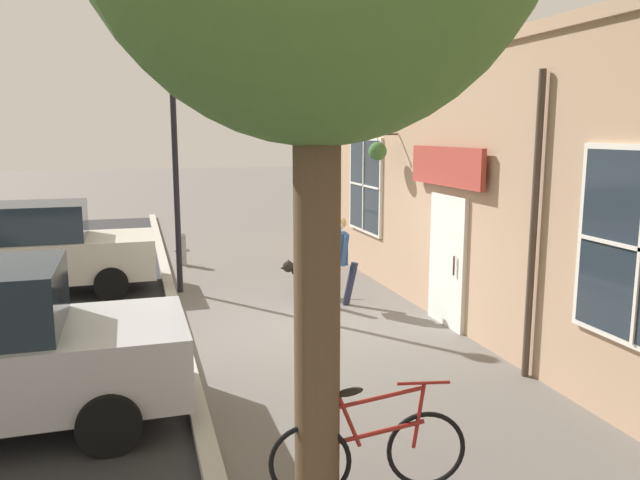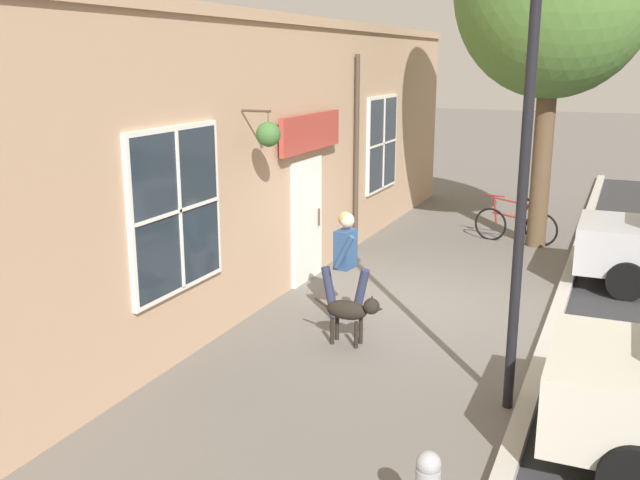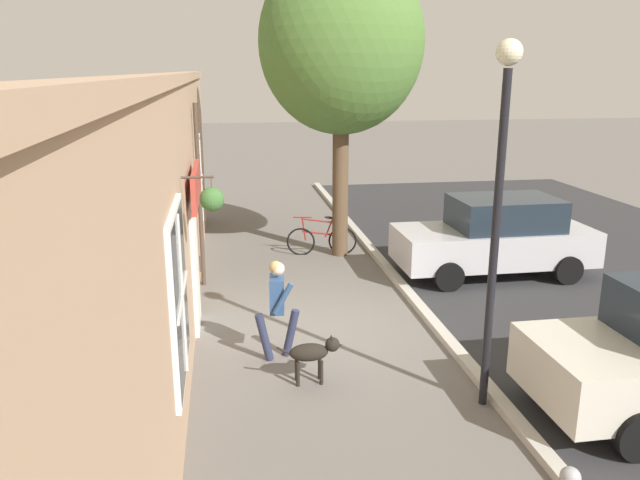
{
  "view_description": "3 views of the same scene",
  "coord_description": "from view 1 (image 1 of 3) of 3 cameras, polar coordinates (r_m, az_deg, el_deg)",
  "views": [
    {
      "loc": [
        2.54,
        9.22,
        3.08
      ],
      "look_at": [
        -0.6,
        -1.37,
        1.15
      ],
      "focal_mm": 35.0,
      "sensor_mm": 36.0,
      "label": 1
    },
    {
      "loc": [
        2.76,
        -10.24,
        3.72
      ],
      "look_at": [
        -1.39,
        -0.72,
        1.07
      ],
      "focal_mm": 40.0,
      "sensor_mm": 36.0,
      "label": 2
    },
    {
      "loc": [
        -1.6,
        -10.12,
        4.44
      ],
      "look_at": [
        0.19,
        1.45,
        1.24
      ],
      "focal_mm": 35.0,
      "sensor_mm": 36.0,
      "label": 3
    }
  ],
  "objects": [
    {
      "name": "ground_plane",
      "position": [
        10.05,
        -1.09,
        -7.96
      ],
      "size": [
        90.0,
        90.0,
        0.0
      ],
      "primitive_type": "plane",
      "color": "#66605B"
    },
    {
      "name": "leaning_bicycle",
      "position": [
        5.66,
        4.58,
        -18.65
      ],
      "size": [
        1.74,
        0.26,
        1.0
      ],
      "color": "black",
      "rests_on": "ground_plane"
    },
    {
      "name": "pedestrian_walking",
      "position": [
        10.99,
        1.82,
        -1.25
      ],
      "size": [
        0.73,
        0.58,
        1.61
      ],
      "color": "#282D47",
      "rests_on": "ground_plane"
    },
    {
      "name": "parked_car_nearest_curb",
      "position": [
        13.01,
        -24.74,
        -0.77
      ],
      "size": [
        4.32,
        1.97,
        1.75
      ],
      "color": "beige",
      "rests_on": "ground_plane"
    },
    {
      "name": "fire_hydrant",
      "position": [
        14.89,
        -12.51,
        -0.74
      ],
      "size": [
        0.34,
        0.2,
        0.77
      ],
      "color": "#99999E",
      "rests_on": "ground_plane"
    },
    {
      "name": "street_lamp",
      "position": [
        12.1,
        -13.21,
        9.91
      ],
      "size": [
        0.32,
        0.32,
        4.8
      ],
      "color": "black",
      "rests_on": "ground_plane"
    },
    {
      "name": "dog_on_leash",
      "position": [
        11.8,
        -1.58,
        -2.86
      ],
      "size": [
        0.98,
        0.29,
        0.72
      ],
      "color": "black",
      "rests_on": "ground_plane"
    },
    {
      "name": "storefront_facade",
      "position": [
        10.45,
        11.41,
        4.89
      ],
      "size": [
        0.95,
        18.0,
        4.39
      ],
      "color": "tan",
      "rests_on": "ground_plane"
    }
  ]
}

